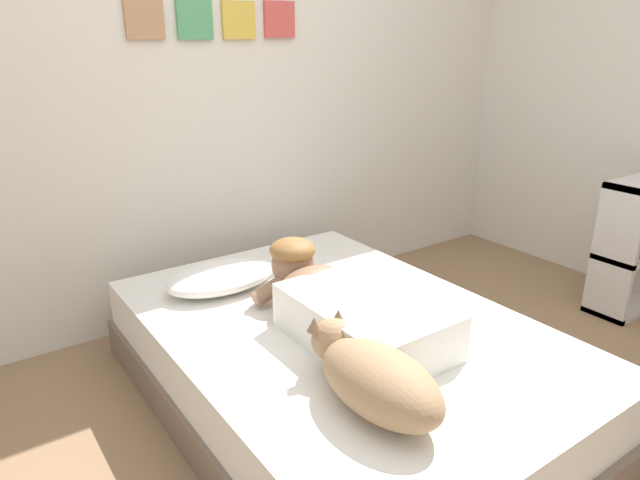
{
  "coord_description": "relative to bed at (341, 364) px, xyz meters",
  "views": [
    {
      "loc": [
        -1.31,
        -1.15,
        1.46
      ],
      "look_at": [
        0.03,
        0.75,
        0.63
      ],
      "focal_mm": 31.58,
      "sensor_mm": 36.0,
      "label": 1
    }
  ],
  "objects": [
    {
      "name": "ground_plane",
      "position": [
        0.07,
        -0.46,
        -0.19
      ],
      "size": [
        12.37,
        12.37,
        0.0
      ],
      "primitive_type": "plane",
      "color": "#8C6B4C"
    },
    {
      "name": "back_wall",
      "position": [
        0.07,
        1.2,
        1.07
      ],
      "size": [
        4.18,
        0.12,
        2.5
      ],
      "color": "silver",
      "rests_on": "ground"
    },
    {
      "name": "bed",
      "position": [
        0.0,
        0.0,
        0.0
      ],
      "size": [
        1.36,
        1.97,
        0.38
      ],
      "color": "#726051",
      "rests_on": "ground"
    },
    {
      "name": "pillow",
      "position": [
        -0.25,
        0.59,
        0.25
      ],
      "size": [
        0.52,
        0.32,
        0.11
      ],
      "primitive_type": "ellipsoid",
      "color": "white",
      "rests_on": "bed"
    },
    {
      "name": "person_lying",
      "position": [
        -0.02,
        -0.03,
        0.3
      ],
      "size": [
        0.43,
        0.92,
        0.27
      ],
      "color": "white",
      "rests_on": "bed"
    },
    {
      "name": "dog",
      "position": [
        -0.24,
        -0.48,
        0.3
      ],
      "size": [
        0.26,
        0.57,
        0.21
      ],
      "color": "#9E7A56",
      "rests_on": "bed"
    },
    {
      "name": "coffee_cup",
      "position": [
        0.07,
        0.32,
        0.23
      ],
      "size": [
        0.12,
        0.09,
        0.07
      ],
      "color": "white",
      "rests_on": "bed"
    },
    {
      "name": "cell_phone",
      "position": [
        0.03,
        -0.15,
        0.2
      ],
      "size": [
        0.07,
        0.14,
        0.01
      ],
      "primitive_type": "cube",
      "color": "black",
      "rests_on": "bed"
    },
    {
      "name": "bookshelf",
      "position": [
        1.85,
        -0.22,
        0.2
      ],
      "size": [
        0.45,
        0.24,
        0.75
      ],
      "color": "silver",
      "rests_on": "ground"
    }
  ]
}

